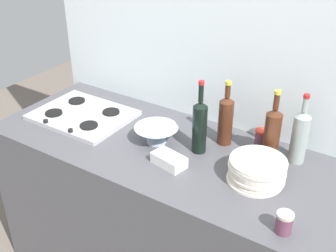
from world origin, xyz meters
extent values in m
cube|color=#4C4C51|center=(0.00, 0.00, 0.45)|extent=(1.80, 0.70, 0.90)
cube|color=silver|center=(0.00, 0.38, 1.30)|extent=(1.90, 0.06, 2.59)
cube|color=#B2B2B7|center=(-0.55, 0.01, 0.91)|extent=(0.50, 0.39, 0.02)
cylinder|color=black|center=(-0.68, -0.08, 0.93)|extent=(0.09, 0.09, 0.01)
cylinder|color=black|center=(-0.43, -0.08, 0.93)|extent=(0.09, 0.09, 0.01)
cylinder|color=black|center=(-0.68, 0.10, 0.93)|extent=(0.09, 0.09, 0.01)
cylinder|color=black|center=(-0.43, 0.10, 0.93)|extent=(0.09, 0.09, 0.01)
cylinder|color=black|center=(-0.64, -0.17, 0.93)|extent=(0.02, 0.02, 0.02)
cylinder|color=black|center=(-0.47, -0.17, 0.93)|extent=(0.02, 0.02, 0.02)
cylinder|color=silver|center=(0.45, -0.02, 0.91)|extent=(0.24, 0.24, 0.01)
cylinder|color=silver|center=(0.45, -0.01, 0.92)|extent=(0.24, 0.24, 0.01)
cylinder|color=silver|center=(0.45, -0.01, 0.93)|extent=(0.24, 0.24, 0.01)
cylinder|color=silver|center=(0.45, -0.02, 0.94)|extent=(0.24, 0.24, 0.01)
cylinder|color=silver|center=(0.45, -0.01, 0.95)|extent=(0.24, 0.24, 0.01)
cylinder|color=silver|center=(0.45, -0.01, 0.96)|extent=(0.24, 0.24, 0.01)
cylinder|color=silver|center=(0.45, -0.01, 0.97)|extent=(0.24, 0.24, 0.01)
cylinder|color=silver|center=(0.45, -0.01, 0.99)|extent=(0.24, 0.24, 0.01)
cylinder|color=silver|center=(0.45, -0.01, 1.00)|extent=(0.24, 0.24, 0.01)
cylinder|color=#472314|center=(0.20, 0.19, 1.01)|extent=(0.07, 0.07, 0.22)
cone|color=#472314|center=(0.20, 0.19, 1.13)|extent=(0.07, 0.07, 0.02)
cylinder|color=#472314|center=(0.20, 0.19, 1.18)|extent=(0.03, 0.03, 0.06)
cylinder|color=gold|center=(0.20, 0.19, 1.21)|extent=(0.03, 0.03, 0.02)
cylinder|color=black|center=(0.13, 0.06, 1.02)|extent=(0.07, 0.07, 0.23)
cone|color=black|center=(0.13, 0.06, 1.14)|extent=(0.07, 0.07, 0.02)
cylinder|color=black|center=(0.13, 0.06, 1.20)|extent=(0.02, 0.02, 0.08)
cylinder|color=#B21E1E|center=(0.13, 0.06, 1.25)|extent=(0.03, 0.03, 0.02)
cylinder|color=#472314|center=(0.44, 0.17, 1.01)|extent=(0.07, 0.07, 0.23)
cone|color=#472314|center=(0.44, 0.17, 1.14)|extent=(0.07, 0.07, 0.03)
cylinder|color=#472314|center=(0.44, 0.17, 1.19)|extent=(0.03, 0.03, 0.07)
cylinder|color=gold|center=(0.44, 0.17, 1.23)|extent=(0.03, 0.03, 0.02)
cylinder|color=gray|center=(0.54, 0.22, 1.01)|extent=(0.07, 0.07, 0.23)
cone|color=gray|center=(0.54, 0.22, 1.14)|extent=(0.07, 0.07, 0.03)
cylinder|color=gray|center=(0.54, 0.22, 1.18)|extent=(0.02, 0.02, 0.06)
cylinder|color=#B21E1E|center=(0.54, 0.22, 1.22)|extent=(0.03, 0.03, 0.02)
cylinder|color=silver|center=(-0.08, 0.02, 0.91)|extent=(0.10, 0.10, 0.01)
cone|color=silver|center=(-0.08, 0.02, 0.95)|extent=(0.21, 0.21, 0.07)
cube|color=white|center=(0.08, -0.12, 0.93)|extent=(0.17, 0.11, 0.05)
cylinder|color=#66384C|center=(0.65, -0.25, 0.94)|extent=(0.06, 0.06, 0.07)
cylinder|color=beige|center=(0.65, -0.25, 0.98)|extent=(0.06, 0.06, 0.01)
cylinder|color=#66384C|center=(0.37, 0.24, 0.94)|extent=(0.06, 0.06, 0.09)
cylinder|color=red|center=(0.37, 0.24, 0.99)|extent=(0.06, 0.06, 0.01)
camera|label=1|loc=(0.93, -1.44, 1.99)|focal=45.64mm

